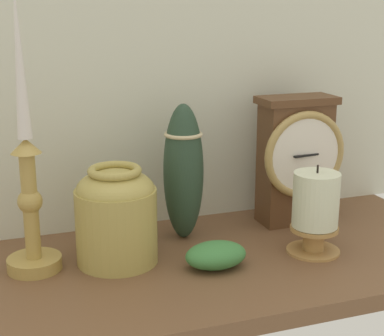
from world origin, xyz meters
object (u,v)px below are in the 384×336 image
pillar_candle_front (315,210)px  brass_vase_jar (116,213)px  tall_ceramic_vase (183,171)px  mantel_clock (296,159)px  candlestick_tall_left (29,182)px

pillar_candle_front → brass_vase_jar: bearing=167.0°
tall_ceramic_vase → mantel_clock: bearing=0.5°
mantel_clock → brass_vase_jar: mantel_clock is taller
mantel_clock → candlestick_tall_left: candlestick_tall_left is taller
brass_vase_jar → pillar_candle_front: (28.40, -6.57, -0.65)cm
candlestick_tall_left → brass_vase_jar: size_ratio=2.82×
pillar_candle_front → tall_ceramic_vase: tall_ceramic_vase is taller
candlestick_tall_left → tall_ceramic_vase: size_ratio=1.86×
tall_ceramic_vase → brass_vase_jar: bearing=-155.2°
mantel_clock → tall_ceramic_vase: same height
brass_vase_jar → tall_ceramic_vase: bearing=24.8°
candlestick_tall_left → pillar_candle_front: candlestick_tall_left is taller
pillar_candle_front → tall_ceramic_vase: bearing=143.5°
candlestick_tall_left → tall_ceramic_vase: candlestick_tall_left is taller
mantel_clock → pillar_candle_front: size_ratio=1.59×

